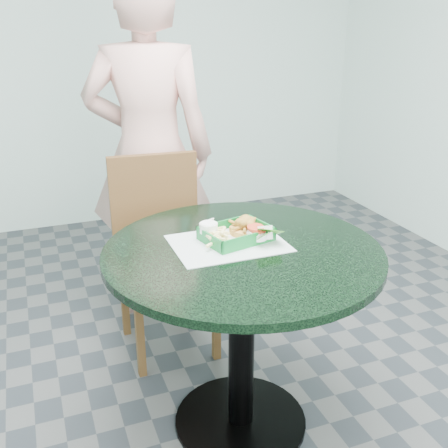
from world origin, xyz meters
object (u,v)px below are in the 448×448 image
object	(u,v)px
sauce_ramekin	(209,230)
dining_chair	(161,241)
crab_sandwich	(247,230)
cafe_table	(242,296)
food_basket	(236,241)
diner_person	(148,122)

from	to	relation	value
sauce_ramekin	dining_chair	bearing A→B (deg)	94.15
dining_chair	crab_sandwich	distance (m)	0.70
crab_sandwich	sauce_ramekin	bearing A→B (deg)	161.46
crab_sandwich	sauce_ramekin	xyz separation A→B (m)	(-0.13, 0.04, 0.00)
dining_chair	cafe_table	bearing A→B (deg)	-76.31
dining_chair	food_basket	xyz separation A→B (m)	(0.13, -0.63, 0.23)
diner_person	cafe_table	bearing A→B (deg)	117.06
food_basket	crab_sandwich	world-z (taller)	crab_sandwich
cafe_table	food_basket	bearing A→B (deg)	86.65
diner_person	sauce_ramekin	size ratio (longest dim) A/B	31.46
crab_sandwich	diner_person	bearing A→B (deg)	98.83
diner_person	crab_sandwich	size ratio (longest dim) A/B	17.81
cafe_table	sauce_ramekin	size ratio (longest dim) A/B	14.80
diner_person	sauce_ramekin	xyz separation A→B (m)	(0.01, -0.87, -0.24)
diner_person	dining_chair	bearing A→B (deg)	105.64
diner_person	food_basket	xyz separation A→B (m)	(0.10, -0.92, -0.28)
dining_chair	food_basket	distance (m)	0.69
food_basket	dining_chair	bearing A→B (deg)	101.33
cafe_table	sauce_ramekin	distance (m)	0.27
food_basket	sauce_ramekin	distance (m)	0.11
cafe_table	sauce_ramekin	world-z (taller)	sauce_ramekin
cafe_table	dining_chair	xyz separation A→B (m)	(-0.12, 0.71, -0.05)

